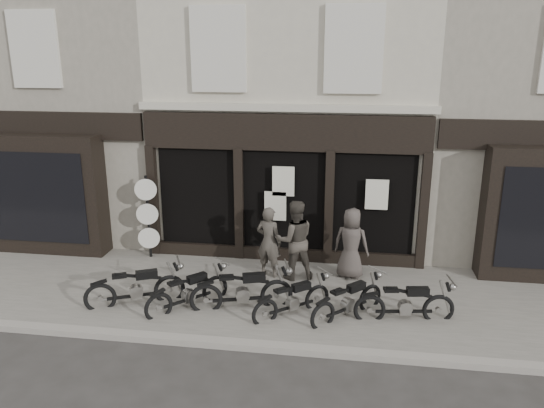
# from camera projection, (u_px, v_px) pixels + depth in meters

# --- Properties ---
(ground_plane) EXTENTS (90.00, 90.00, 0.00)m
(ground_plane) POSITION_uv_depth(u_px,v_px,m) (266.00, 317.00, 11.13)
(ground_plane) COLOR #2D2B28
(ground_plane) RESTS_ON ground
(pavement) EXTENTS (30.00, 4.20, 0.12)m
(pavement) POSITION_uv_depth(u_px,v_px,m) (272.00, 295.00, 11.97)
(pavement) COLOR #636057
(pavement) RESTS_ON ground_plane
(kerb) EXTENTS (30.00, 0.25, 0.13)m
(kerb) POSITION_uv_depth(u_px,v_px,m) (255.00, 346.00, 9.93)
(kerb) COLOR gray
(kerb) RESTS_ON ground_plane
(central_building) EXTENTS (7.30, 6.22, 8.34)m
(central_building) POSITION_uv_depth(u_px,v_px,m) (297.00, 96.00, 15.63)
(central_building) COLOR #BBB4A0
(central_building) RESTS_ON ground
(neighbour_left) EXTENTS (5.60, 6.73, 8.34)m
(neighbour_left) POSITION_uv_depth(u_px,v_px,m) (94.00, 95.00, 16.48)
(neighbour_left) COLOR gray
(neighbour_left) RESTS_ON ground
(neighbour_right) EXTENTS (5.60, 6.73, 8.34)m
(neighbour_right) POSITION_uv_depth(u_px,v_px,m) (525.00, 100.00, 14.69)
(neighbour_right) COLOR gray
(neighbour_right) RESTS_ON ground
(motorcycle_0) EXTENTS (1.99, 1.18, 1.02)m
(motorcycle_0) POSITION_uv_depth(u_px,v_px,m) (137.00, 291.00, 11.41)
(motorcycle_0) COLOR black
(motorcycle_0) RESTS_ON ground
(motorcycle_1) EXTENTS (1.54, 1.60, 0.96)m
(motorcycle_1) POSITION_uv_depth(u_px,v_px,m) (189.00, 295.00, 11.27)
(motorcycle_1) COLOR black
(motorcycle_1) RESTS_ON ground
(motorcycle_2) EXTENTS (2.14, 0.95, 1.06)m
(motorcycle_2) POSITION_uv_depth(u_px,v_px,m) (243.00, 294.00, 11.23)
(motorcycle_2) COLOR black
(motorcycle_2) RESTS_ON ground
(motorcycle_3) EXTENTS (1.58, 1.38, 0.91)m
(motorcycle_3) POSITION_uv_depth(u_px,v_px,m) (293.00, 302.00, 10.98)
(motorcycle_3) COLOR black
(motorcycle_3) RESTS_ON ground
(motorcycle_4) EXTENTS (1.55, 1.53, 0.94)m
(motorcycle_4) POSITION_uv_depth(u_px,v_px,m) (348.00, 304.00, 10.90)
(motorcycle_4) COLOR black
(motorcycle_4) RESTS_ON ground
(motorcycle_5) EXTENTS (2.05, 0.62, 0.98)m
(motorcycle_5) POSITION_uv_depth(u_px,v_px,m) (405.00, 307.00, 10.74)
(motorcycle_5) COLOR black
(motorcycle_5) RESTS_ON ground
(man_left) EXTENTS (0.72, 0.58, 1.73)m
(man_left) POSITION_uv_depth(u_px,v_px,m) (269.00, 242.00, 12.65)
(man_left) COLOR #403B34
(man_left) RESTS_ON pavement
(man_centre) EXTENTS (1.12, 0.98, 1.93)m
(man_centre) POSITION_uv_depth(u_px,v_px,m) (295.00, 240.00, 12.49)
(man_centre) COLOR #3E3832
(man_centre) RESTS_ON pavement
(man_right) EXTENTS (0.94, 0.73, 1.72)m
(man_right) POSITION_uv_depth(u_px,v_px,m) (351.00, 243.00, 12.57)
(man_right) COLOR #423B37
(man_right) RESTS_ON pavement
(advert_sign_post) EXTENTS (0.56, 0.36, 2.32)m
(advert_sign_post) POSITION_uv_depth(u_px,v_px,m) (148.00, 221.00, 13.74)
(advert_sign_post) COLOR black
(advert_sign_post) RESTS_ON ground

